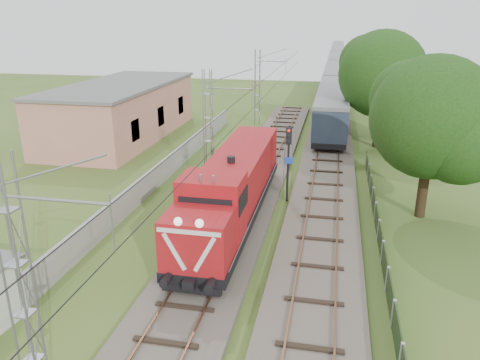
# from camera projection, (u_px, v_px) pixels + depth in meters

# --- Properties ---
(ground) EXTENTS (140.00, 140.00, 0.00)m
(ground) POSITION_uv_depth(u_px,v_px,m) (204.00, 278.00, 21.26)
(ground) COLOR #375720
(ground) RESTS_ON ground
(track_main) EXTENTS (4.20, 70.00, 0.45)m
(track_main) POSITION_uv_depth(u_px,v_px,m) (236.00, 214.00, 27.67)
(track_main) COLOR #6B6054
(track_main) RESTS_ON ground
(track_side) EXTENTS (4.20, 80.00, 0.45)m
(track_side) POSITION_uv_depth(u_px,v_px,m) (328.00, 157.00, 38.75)
(track_side) COLOR #6B6054
(track_side) RESTS_ON ground
(catenary) EXTENTS (3.31, 70.00, 8.00)m
(catenary) POSITION_uv_depth(u_px,v_px,m) (209.00, 129.00, 31.58)
(catenary) COLOR gray
(catenary) RESTS_ON ground
(boundary_wall) EXTENTS (0.25, 40.00, 1.50)m
(boundary_wall) POSITION_uv_depth(u_px,v_px,m) (162.00, 172.00, 33.34)
(boundary_wall) COLOR #9E9E99
(boundary_wall) RESTS_ON ground
(station_building) EXTENTS (8.40, 20.40, 5.22)m
(station_building) POSITION_uv_depth(u_px,v_px,m) (122.00, 110.00, 45.42)
(station_building) COLOR tan
(station_building) RESTS_ON ground
(fence) EXTENTS (0.12, 32.00, 1.20)m
(fence) POSITION_uv_depth(u_px,v_px,m) (383.00, 252.00, 22.32)
(fence) COLOR black
(fence) RESTS_ON ground
(locomotive) EXTENTS (2.92, 16.68, 4.23)m
(locomotive) POSITION_uv_depth(u_px,v_px,m) (233.00, 187.00, 26.23)
(locomotive) COLOR black
(locomotive) RESTS_ON ground
(coach_rake) EXTENTS (3.06, 114.50, 3.54)m
(coach_rake) POSITION_uv_depth(u_px,v_px,m) (336.00, 64.00, 91.57)
(coach_rake) COLOR black
(coach_rake) RESTS_ON ground
(signal_post) EXTENTS (0.54, 0.43, 4.94)m
(signal_post) POSITION_uv_depth(u_px,v_px,m) (288.00, 151.00, 28.88)
(signal_post) COLOR black
(signal_post) RESTS_ON ground
(tree_a) EXTENTS (7.25, 6.91, 9.40)m
(tree_a) POSITION_uv_depth(u_px,v_px,m) (434.00, 119.00, 25.86)
(tree_a) COLOR #332615
(tree_a) RESTS_ON ground
(tree_b) EXTENTS (6.48, 6.17, 8.40)m
(tree_b) POSITION_uv_depth(u_px,v_px,m) (409.00, 91.00, 39.99)
(tree_b) COLOR #332615
(tree_b) RESTS_ON ground
(tree_c) EXTENTS (7.94, 7.56, 10.29)m
(tree_c) POSITION_uv_depth(u_px,v_px,m) (384.00, 75.00, 40.48)
(tree_c) COLOR #332615
(tree_c) RESTS_ON ground
(tree_d) EXTENTS (6.68, 6.36, 8.66)m
(tree_d) POSITION_uv_depth(u_px,v_px,m) (398.00, 69.00, 54.90)
(tree_d) COLOR #332615
(tree_d) RESTS_ON ground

